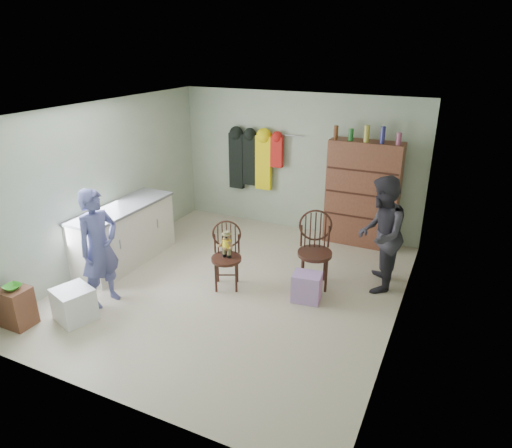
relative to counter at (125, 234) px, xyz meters
The scene contains 13 objects.
ground_plane 2.01m from the counter, ahead, with size 5.00×5.00×0.00m, color beige.
room_walls 2.30m from the counter, 15.25° to the left, with size 5.00×5.00×5.00m.
counter is the anchor object (origin of this frame).
stool 1.99m from the counter, 91.27° to the right, with size 0.36×0.31×0.51m, color brown.
bowl 1.98m from the counter, 91.27° to the right, with size 0.20×0.20×0.05m, color green.
plastic_tub 1.67m from the counter, 72.78° to the right, with size 0.44×0.42×0.42m, color white.
chair_front 1.83m from the counter, ahead, with size 0.57×0.57×0.96m.
chair_far 3.00m from the counter, 11.22° to the left, with size 0.63×0.63×1.10m.
striped_bag 3.02m from the counter, ahead, with size 0.38×0.29×0.40m, color pink.
person_left 1.27m from the counter, 63.30° to the right, with size 0.59×0.38×1.61m, color #505492.
person_right 3.90m from the counter, 12.87° to the left, with size 0.80×0.62×1.65m, color #2D2B33.
dresser 3.96m from the counter, 35.69° to the left, with size 1.20×0.39×2.07m.
coat_rack 2.74m from the counter, 64.76° to the left, with size 1.42×0.12×1.09m.
Camera 1 is at (2.74, -5.09, 3.31)m, focal length 32.00 mm.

